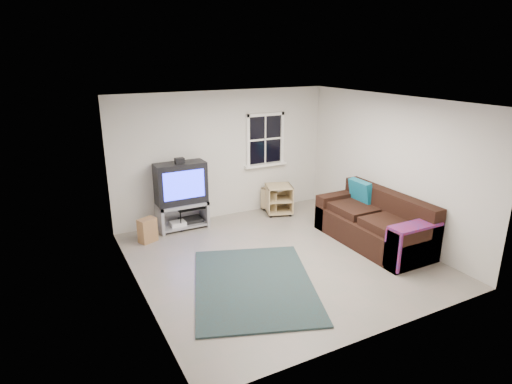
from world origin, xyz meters
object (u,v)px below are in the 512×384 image
side_table_left (278,198)px  side_table_right (275,197)px  sofa (375,224)px  tv_unit (181,190)px  av_rack (190,202)px

side_table_left → side_table_right: bearing=85.1°
side_table_left → sofa: bearing=-70.6°
tv_unit → side_table_right: 2.16m
tv_unit → av_rack: size_ratio=1.25×
av_rack → sofa: bearing=-41.0°
tv_unit → sofa: size_ratio=0.64×
tv_unit → sofa: bearing=-38.7°
side_table_left → side_table_right: size_ratio=1.16×
av_rack → tv_unit: bearing=-168.0°
side_table_left → sofa: 2.26m
av_rack → side_table_left: bearing=-5.5°
tv_unit → side_table_left: bearing=-4.0°
av_rack → side_table_right: av_rack is taller
av_rack → side_table_right: 1.94m
sofa → tv_unit: bearing=141.3°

